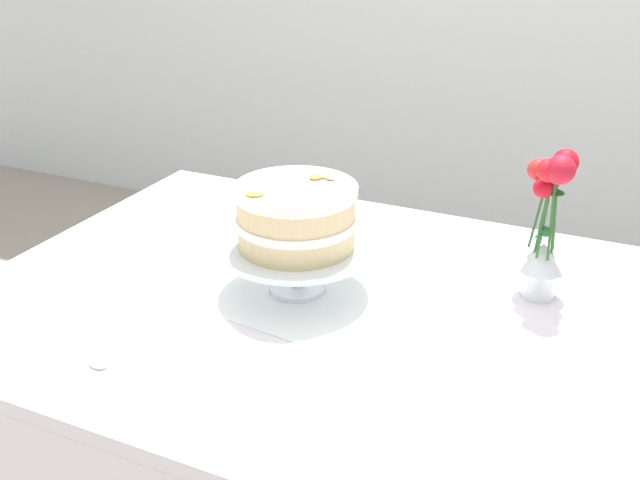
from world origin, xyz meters
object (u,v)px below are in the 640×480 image
(dining_table, at_px, (331,344))
(cake_stand, at_px, (297,253))
(layer_cake, at_px, (297,215))
(flower_vase, at_px, (547,221))

(dining_table, bearing_deg, cake_stand, 165.14)
(cake_stand, distance_m, layer_cake, 0.08)
(cake_stand, height_order, flower_vase, flower_vase)
(layer_cake, height_order, flower_vase, flower_vase)
(cake_stand, bearing_deg, dining_table, -14.86)
(dining_table, relative_size, cake_stand, 4.83)
(layer_cake, xyz_separation_m, flower_vase, (0.43, 0.18, -0.00))
(layer_cake, bearing_deg, flower_vase, 22.29)
(dining_table, bearing_deg, flower_vase, 29.63)
(flower_vase, bearing_deg, cake_stand, -157.70)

